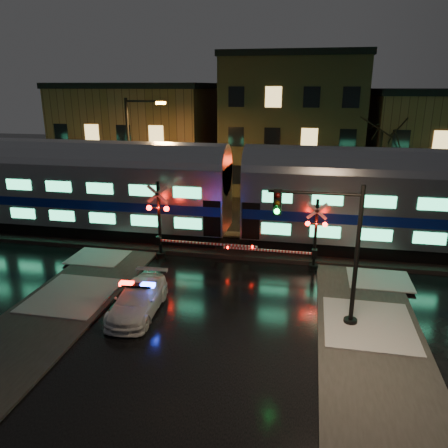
{
  "coord_description": "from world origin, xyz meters",
  "views": [
    {
      "loc": [
        3.83,
        -19.31,
        9.27
      ],
      "look_at": [
        -0.53,
        2.5,
        2.2
      ],
      "focal_mm": 35.0,
      "sensor_mm": 36.0,
      "label": 1
    }
  ],
  "objects": [
    {
      "name": "crossing_signal_left",
      "position": [
        -3.77,
        2.31,
        1.82
      ],
      "size": [
        6.18,
        0.67,
        4.38
      ],
      "color": "black",
      "rests_on": "ground"
    },
    {
      "name": "police_car",
      "position": [
        -3.0,
        -3.71,
        0.63
      ],
      "size": [
        1.96,
        4.38,
        1.4
      ],
      "rotation": [
        0.0,
        0.0,
        0.05
      ],
      "color": "white",
      "rests_on": "ground"
    },
    {
      "name": "sidewalk_left",
      "position": [
        -6.5,
        -6.0,
        0.06
      ],
      "size": [
        4.0,
        20.0,
        0.12
      ],
      "primitive_type": "cube",
      "color": "#2D2D2D",
      "rests_on": "ground"
    },
    {
      "name": "ground",
      "position": [
        0.0,
        0.0,
        0.0
      ],
      "size": [
        120.0,
        120.0,
        0.0
      ],
      "primitive_type": "plane",
      "color": "black",
      "rests_on": "ground"
    },
    {
      "name": "train",
      "position": [
        -0.32,
        5.0,
        3.38
      ],
      "size": [
        51.0,
        3.12,
        5.92
      ],
      "color": "black",
      "rests_on": "ballast"
    },
    {
      "name": "ballast",
      "position": [
        0.0,
        5.0,
        0.12
      ],
      "size": [
        90.0,
        4.2,
        0.24
      ],
      "primitive_type": "cube",
      "color": "black",
      "rests_on": "ground"
    },
    {
      "name": "traffic_light",
      "position": [
        4.87,
        -3.05,
        3.09
      ],
      "size": [
        3.76,
        0.69,
        5.81
      ],
      "rotation": [
        0.0,
        0.0,
        -0.1
      ],
      "color": "black",
      "rests_on": "ground"
    },
    {
      "name": "building_mid",
      "position": [
        2.0,
        22.5,
        5.75
      ],
      "size": [
        12.0,
        11.0,
        11.5
      ],
      "primitive_type": "cube",
      "color": "brown",
      "rests_on": "ground"
    },
    {
      "name": "streetlight",
      "position": [
        -8.22,
        9.0,
        4.9
      ],
      "size": [
        2.84,
        0.3,
        8.49
      ],
      "color": "black",
      "rests_on": "ground"
    },
    {
      "name": "building_left",
      "position": [
        -13.0,
        22.0,
        4.5
      ],
      "size": [
        14.0,
        10.0,
        9.0
      ],
      "primitive_type": "cube",
      "color": "brown",
      "rests_on": "ground"
    },
    {
      "name": "building_right",
      "position": [
        15.0,
        22.0,
        4.25
      ],
      "size": [
        12.0,
        10.0,
        8.5
      ],
      "primitive_type": "cube",
      "color": "brown",
      "rests_on": "ground"
    },
    {
      "name": "sidewalk_right",
      "position": [
        6.5,
        -6.0,
        0.06
      ],
      "size": [
        4.0,
        20.0,
        0.12
      ],
      "primitive_type": "cube",
      "color": "#2D2D2D",
      "rests_on": "ground"
    },
    {
      "name": "crossing_signal_right",
      "position": [
        3.93,
        2.3,
        1.58
      ],
      "size": [
        5.41,
        0.64,
        3.83
      ],
      "color": "black",
      "rests_on": "ground"
    }
  ]
}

